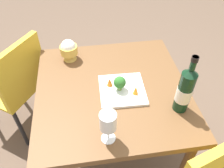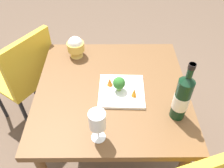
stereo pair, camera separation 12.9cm
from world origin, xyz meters
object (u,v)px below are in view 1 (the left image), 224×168
object	(u,v)px
wine_glass	(108,122)
carrot_garnish_right	(136,90)
chair_by_wall	(18,82)
carrot_garnish_left	(110,82)
broccoli_floret	(120,83)
serving_plate	(122,90)
rice_bowl	(69,50)
wine_bottle	(185,90)

from	to	relation	value
wine_glass	carrot_garnish_right	size ratio (longest dim) A/B	3.20
chair_by_wall	carrot_garnish_left	bearing A→B (deg)	-84.74
wine_glass	carrot_garnish_left	distance (m)	0.35
chair_by_wall	wine_glass	world-z (taller)	wine_glass
broccoli_floret	carrot_garnish_right	distance (m)	0.10
serving_plate	broccoli_floret	distance (m)	0.06
wine_glass	broccoli_floret	size ratio (longest dim) A/B	2.09
rice_bowl	serving_plate	size ratio (longest dim) A/B	0.55
serving_plate	carrot_garnish_left	world-z (taller)	carrot_garnish_left
carrot_garnish_left	carrot_garnish_right	world-z (taller)	carrot_garnish_right
chair_by_wall	serving_plate	size ratio (longest dim) A/B	3.28
wine_bottle	rice_bowl	world-z (taller)	wine_bottle
serving_plate	broccoli_floret	world-z (taller)	broccoli_floret
rice_bowl	broccoli_floret	size ratio (longest dim) A/B	1.65
serving_plate	broccoli_floret	size ratio (longest dim) A/B	3.02
rice_bowl	wine_glass	bearing A→B (deg)	-75.21
chair_by_wall	carrot_garnish_right	bearing A→B (deg)	-85.48
wine_bottle	broccoli_floret	distance (m)	0.34
rice_bowl	carrot_garnish_left	bearing A→B (deg)	-53.36
wine_glass	serving_plate	size ratio (longest dim) A/B	0.69
carrot_garnish_right	serving_plate	bearing A→B (deg)	145.30
serving_plate	broccoli_floret	xyz separation A→B (m)	(-0.01, 0.00, 0.06)
rice_bowl	carrot_garnish_right	world-z (taller)	rice_bowl
broccoli_floret	carrot_garnish_right	xyz separation A→B (m)	(0.08, -0.05, -0.02)
wine_glass	wine_bottle	bearing A→B (deg)	18.04
wine_bottle	serving_plate	xyz separation A→B (m)	(-0.27, 0.16, -0.13)
rice_bowl	carrot_garnish_right	distance (m)	0.52
chair_by_wall	carrot_garnish_left	xyz separation A→B (m)	(0.61, -0.34, 0.24)
serving_plate	wine_bottle	bearing A→B (deg)	-30.86
wine_bottle	rice_bowl	bearing A→B (deg)	138.28
chair_by_wall	broccoli_floret	distance (m)	0.80
chair_by_wall	carrot_garnish_left	world-z (taller)	chair_by_wall
wine_bottle	broccoli_floret	bearing A→B (deg)	150.21
wine_glass	carrot_garnish_right	world-z (taller)	wine_glass
wine_glass	serving_plate	world-z (taller)	wine_glass
serving_plate	carrot_garnish_right	distance (m)	0.09
wine_bottle	carrot_garnish_right	bearing A→B (deg)	150.40
wine_bottle	chair_by_wall	bearing A→B (deg)	150.21
wine_glass	broccoli_floret	xyz separation A→B (m)	(0.10, 0.29, -0.06)
rice_bowl	serving_plate	distance (m)	0.44
chair_by_wall	wine_glass	size ratio (longest dim) A/B	4.75
wine_bottle	carrot_garnish_right	distance (m)	0.26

